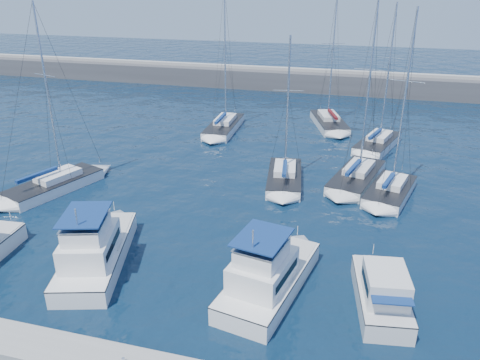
% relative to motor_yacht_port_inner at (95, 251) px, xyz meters
% --- Properties ---
extents(ground, '(220.00, 220.00, 0.00)m').
position_rel_motor_yacht_port_inner_xyz_m(ground, '(5.98, 3.51, -1.13)').
color(ground, black).
rests_on(ground, ground).
extents(breakwater, '(160.00, 6.00, 4.45)m').
position_rel_motor_yacht_port_inner_xyz_m(breakwater, '(5.98, 55.51, -0.08)').
color(breakwater, '#424244').
rests_on(breakwater, ground).
extents(dock_cleat_centre, '(0.16, 0.16, 0.25)m').
position_rel_motor_yacht_port_inner_xyz_m(dock_cleat_centre, '(5.98, -7.49, -0.41)').
color(dock_cleat_centre, silver).
rests_on(dock_cleat_centre, dock).
extents(motor_yacht_port_inner, '(5.94, 10.02, 4.69)m').
position_rel_motor_yacht_port_inner_xyz_m(motor_yacht_port_inner, '(0.00, 0.00, 0.00)').
color(motor_yacht_port_inner, white).
rests_on(motor_yacht_port_inner, ground).
extents(motor_yacht_stbd_inner, '(5.02, 9.27, 4.69)m').
position_rel_motor_yacht_port_inner_xyz_m(motor_yacht_stbd_inner, '(11.17, 0.19, 0.00)').
color(motor_yacht_stbd_inner, white).
rests_on(motor_yacht_stbd_inner, ground).
extents(motor_yacht_stbd_outer, '(3.53, 6.74, 3.20)m').
position_rel_motor_yacht_port_inner_xyz_m(motor_yacht_stbd_outer, '(17.64, 0.54, -0.19)').
color(motor_yacht_stbd_outer, silver).
rests_on(motor_yacht_stbd_outer, ground).
extents(sailboat_mid_a, '(5.67, 9.03, 15.90)m').
position_rel_motor_yacht_port_inner_xyz_m(sailboat_mid_a, '(-9.82, 9.56, -0.60)').
color(sailboat_mid_a, white).
rests_on(sailboat_mid_a, ground).
extents(sailboat_mid_c, '(4.04, 8.09, 13.20)m').
position_rel_motor_yacht_port_inner_xyz_m(sailboat_mid_c, '(9.29, 16.43, -0.62)').
color(sailboat_mid_c, white).
rests_on(sailboat_mid_c, ground).
extents(sailboat_mid_d, '(5.17, 9.14, 16.06)m').
position_rel_motor_yacht_port_inner_xyz_m(sailboat_mid_d, '(15.60, 18.31, -0.60)').
color(sailboat_mid_d, silver).
rests_on(sailboat_mid_d, ground).
extents(sailboat_mid_e, '(4.75, 7.56, 15.57)m').
position_rel_motor_yacht_port_inner_xyz_m(sailboat_mid_e, '(18.46, 15.91, -0.59)').
color(sailboat_mid_e, white).
rests_on(sailboat_mid_e, ground).
extents(sailboat_back_a, '(3.43, 9.52, 16.92)m').
position_rel_motor_yacht_port_inner_xyz_m(sailboat_back_a, '(-0.64, 30.22, -0.60)').
color(sailboat_back_a, white).
rests_on(sailboat_back_a, ground).
extents(sailboat_back_b, '(5.77, 9.45, 15.98)m').
position_rel_motor_yacht_port_inner_xyz_m(sailboat_back_b, '(11.54, 35.30, -0.61)').
color(sailboat_back_b, silver).
rests_on(sailboat_back_b, ground).
extents(sailboat_back_c, '(5.32, 8.64, 15.31)m').
position_rel_motor_yacht_port_inner_xyz_m(sailboat_back_c, '(17.42, 28.53, -0.60)').
color(sailboat_back_c, white).
rests_on(sailboat_back_c, ground).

